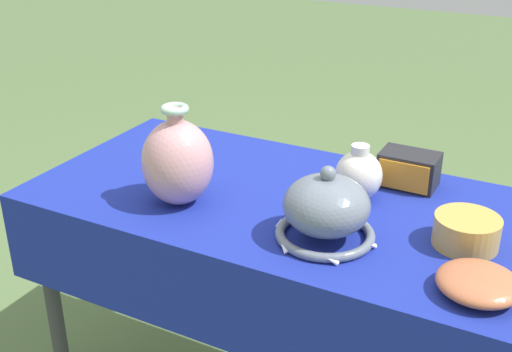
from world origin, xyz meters
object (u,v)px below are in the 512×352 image
jar_round_ivory (359,175)px  vase_tall_bulbous (178,161)px  vase_dome_bell (326,210)px  mosaic_tile_box (409,170)px  bowl_shallow_terracotta (478,283)px  pot_squat_ochre (466,231)px

jar_round_ivory → vase_tall_bulbous: bearing=-149.8°
vase_dome_bell → jar_round_ivory: bearing=90.9°
mosaic_tile_box → vase_dome_bell: bearing=-103.3°
jar_round_ivory → bowl_shallow_terracotta: size_ratio=0.88×
vase_dome_bell → mosaic_tile_box: bearing=76.1°
jar_round_ivory → bowl_shallow_terracotta: (0.35, -0.29, -0.04)m
vase_tall_bulbous → bowl_shallow_terracotta: size_ratio=1.55×
bowl_shallow_terracotta → vase_tall_bulbous: bearing=175.3°
vase_tall_bulbous → vase_dome_bell: size_ratio=1.07×
jar_round_ivory → vase_dome_bell: bearing=-89.1°
vase_tall_bulbous → pot_squat_ochre: vase_tall_bulbous is taller
vase_tall_bulbous → vase_dome_bell: (0.39, 0.00, -0.04)m
vase_dome_bell → mosaic_tile_box: size_ratio=1.58×
bowl_shallow_terracotta → jar_round_ivory: bearing=140.5°
vase_tall_bulbous → jar_round_ivory: (0.39, 0.23, -0.05)m
mosaic_tile_box → bowl_shallow_terracotta: size_ratio=0.92×
mosaic_tile_box → jar_round_ivory: (-0.09, -0.13, 0.02)m
jar_round_ivory → mosaic_tile_box: bearing=55.2°
mosaic_tile_box → jar_round_ivory: 0.16m
vase_dome_bell → mosaic_tile_box: (0.09, 0.36, -0.03)m
mosaic_tile_box → pot_squat_ochre: mosaic_tile_box is taller
vase_tall_bulbous → pot_squat_ochre: size_ratio=1.76×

